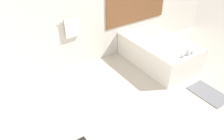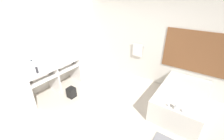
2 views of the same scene
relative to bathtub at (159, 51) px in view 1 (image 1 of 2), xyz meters
name	(u,v)px [view 1 (image 1 of 2)]	position (x,y,z in m)	size (l,w,h in m)	color
ground_plane	(152,123)	(-1.37, -1.33, -0.31)	(16.00, 16.00, 0.00)	beige
wall_back_with_blinds	(85,5)	(-1.33, 0.90, 1.04)	(7.40, 0.13, 2.70)	silver
bathtub	(159,51)	(0.00, 0.00, 0.00)	(1.06, 1.72, 0.68)	silver
bath_mat	(208,93)	(0.02, -1.38, -0.30)	(0.44, 0.71, 0.02)	slate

